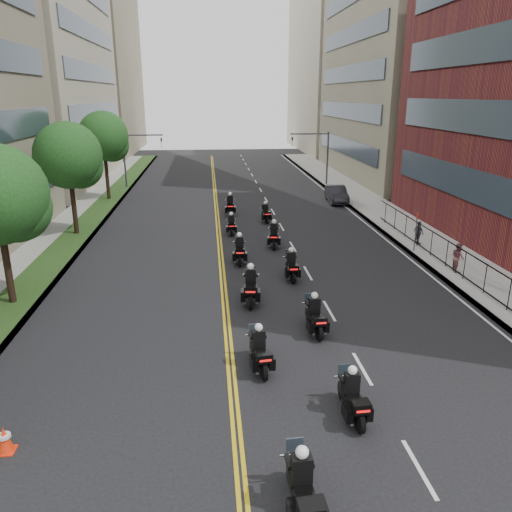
{
  "coord_description": "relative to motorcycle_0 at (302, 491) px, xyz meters",
  "views": [
    {
      "loc": [
        -2.04,
        -10.2,
        9.29
      ],
      "look_at": [
        0.11,
        12.43,
        1.91
      ],
      "focal_mm": 35.0,
      "sensor_mm": 36.0,
      "label": 1
    }
  ],
  "objects": [
    {
      "name": "motorcycle_10",
      "position": [
        -0.25,
        30.48,
        0.01
      ],
      "size": [
        0.58,
        2.47,
        1.83
      ],
      "rotation": [
        0.0,
        0.0,
        -0.03
      ],
      "color": "black",
      "rests_on": "ground"
    },
    {
      "name": "sidewalk_left",
      "position": [
        -11.87,
        26.21,
        -0.64
      ],
      "size": [
        4.0,
        90.0,
        0.15
      ],
      "primitive_type": "cube",
      "color": "gray",
      "rests_on": "ground"
    },
    {
      "name": "building_right_far",
      "position": [
        21.63,
        79.21,
        12.29
      ],
      "size": [
        15.0,
        28.0,
        26.0
      ],
      "primitive_type": "cube",
      "color": "#A99D88",
      "rests_on": "ground"
    },
    {
      "name": "motorcycle_3",
      "position": [
        2.22,
        9.19,
        -0.03
      ],
      "size": [
        0.57,
        2.32,
        1.71
      ],
      "rotation": [
        0.0,
        0.0,
        0.06
      ],
      "color": "black",
      "rests_on": "ground"
    },
    {
      "name": "motorcycle_6",
      "position": [
        -0.26,
        18.39,
        -0.01
      ],
      "size": [
        0.56,
        2.4,
        1.77
      ],
      "rotation": [
        0.0,
        0.0,
        -0.04
      ],
      "color": "black",
      "rests_on": "ground"
    },
    {
      "name": "sidewalk_right",
      "position": [
        12.13,
        26.21,
        -0.64
      ],
      "size": [
        4.0,
        90.0,
        0.15
      ],
      "primitive_type": "cube",
      "color": "gray",
      "rests_on": "ground"
    },
    {
      "name": "iron_fence",
      "position": [
        11.13,
        13.21,
        0.19
      ],
      "size": [
        0.05,
        28.0,
        1.5
      ],
      "color": "black",
      "rests_on": "sidewalk_right"
    },
    {
      "name": "building_right_tan",
      "position": [
        21.6,
        49.21,
        14.29
      ],
      "size": [
        15.11,
        28.0,
        30.0
      ],
      "color": "#766D56",
      "rests_on": "ground"
    },
    {
      "name": "grass_strip",
      "position": [
        -11.07,
        26.21,
        -0.54
      ],
      "size": [
        2.0,
        90.0,
        0.04
      ],
      "primitive_type": "cube",
      "color": "#203C16",
      "rests_on": "sidewalk_left"
    },
    {
      "name": "motorcycle_2",
      "position": [
        -0.32,
        6.55,
        -0.04
      ],
      "size": [
        0.67,
        2.3,
        1.7
      ],
      "rotation": [
        0.0,
        0.0,
        0.12
      ],
      "color": "black",
      "rests_on": "ground"
    },
    {
      "name": "street_trees",
      "position": [
        -10.92,
        19.82,
        4.42
      ],
      "size": [
        4.4,
        38.4,
        7.98
      ],
      "color": "#301E15",
      "rests_on": "ground"
    },
    {
      "name": "ground",
      "position": [
        0.13,
        1.21,
        -0.71
      ],
      "size": [
        160.0,
        160.0,
        0.0
      ],
      "primitive_type": "plane",
      "color": "black",
      "rests_on": "ground"
    },
    {
      "name": "motorcycle_5",
      "position": [
        2.28,
        15.46,
        -0.04
      ],
      "size": [
        0.53,
        2.3,
        1.7
      ],
      "rotation": [
        0.0,
        0.0,
        -0.02
      ],
      "color": "black",
      "rests_on": "ground"
    },
    {
      "name": "traffic_signal_right",
      "position": [
        9.66,
        43.21,
        2.99
      ],
      "size": [
        4.09,
        0.2,
        5.6
      ],
      "color": "#3F3F44",
      "rests_on": "ground"
    },
    {
      "name": "motorcycle_0",
      "position": [
        0.0,
        0.0,
        0.0
      ],
      "size": [
        0.58,
        2.44,
        1.8
      ],
      "rotation": [
        0.0,
        0.0,
        0.04
      ],
      "color": "black",
      "rests_on": "ground"
    },
    {
      "name": "parked_sedan",
      "position": [
        9.53,
        34.53,
        0.02
      ],
      "size": [
        1.83,
        4.53,
        1.46
      ],
      "primitive_type": "imported",
      "rotation": [
        0.0,
        0.0,
        -0.06
      ],
      "color": "black",
      "rests_on": "ground"
    },
    {
      "name": "motorcycle_9",
      "position": [
        2.33,
        27.91,
        -0.09
      ],
      "size": [
        0.51,
        2.14,
        1.58
      ],
      "rotation": [
        0.0,
        0.0,
        0.04
      ],
      "color": "black",
      "rests_on": "ground"
    },
    {
      "name": "motorcycle_8",
      "position": [
        -0.44,
        24.66,
        -0.1
      ],
      "size": [
        0.49,
        2.09,
        1.54
      ],
      "rotation": [
        0.0,
        0.0,
        -0.03
      ],
      "color": "black",
      "rests_on": "ground"
    },
    {
      "name": "pedestrian_c",
      "position": [
        11.33,
        20.59,
        0.18
      ],
      "size": [
        0.61,
        0.94,
        1.49
      ],
      "primitive_type": "imported",
      "rotation": [
        0.0,
        0.0,
        1.88
      ],
      "color": "#403F47",
      "rests_on": "sidewalk_right"
    },
    {
      "name": "pedestrian_b",
      "position": [
        11.33,
        15.36,
        0.24
      ],
      "size": [
        0.65,
        0.81,
        1.6
      ],
      "primitive_type": "imported",
      "rotation": [
        0.0,
        0.0,
        1.5
      ],
      "color": "brown",
      "rests_on": "sidewalk_right"
    },
    {
      "name": "traffic_cone",
      "position": [
        -7.63,
        2.92,
        -0.34
      ],
      "size": [
        0.46,
        0.46,
        0.77
      ],
      "color": "#FF2E0D",
      "rests_on": "ground"
    },
    {
      "name": "motorcycle_1",
      "position": [
        2.17,
        3.53,
        -0.05
      ],
      "size": [
        0.55,
        2.26,
        1.66
      ],
      "rotation": [
        0.0,
        0.0,
        0.05
      ],
      "color": "black",
      "rests_on": "ground"
    },
    {
      "name": "building_left_far",
      "position": [
        -21.87,
        79.21,
        12.29
      ],
      "size": [
        16.0,
        28.0,
        26.0
      ],
      "primitive_type": "cube",
      "color": "#766D56",
      "rests_on": "ground"
    },
    {
      "name": "building_left_mid",
      "position": [
        -21.85,
        49.21,
        16.29
      ],
      "size": [
        16.11,
        28.0,
        34.0
      ],
      "color": "#A99D88",
      "rests_on": "ground"
    },
    {
      "name": "motorcycle_4",
      "position": [
        -0.12,
        12.52,
        0.03
      ],
      "size": [
        0.71,
        2.55,
        1.88
      ],
      "rotation": [
        0.0,
        0.0,
        -0.1
      ],
      "color": "black",
      "rests_on": "ground"
    },
    {
      "name": "motorcycle_7",
      "position": [
        2.12,
        21.36,
        -0.01
      ],
      "size": [
        0.72,
        2.39,
        1.76
      ],
      "rotation": [
        0.0,
        0.0,
        -0.13
      ],
      "color": "black",
      "rests_on": "ground"
    },
    {
      "name": "traffic_signal_left",
      "position": [
        -9.41,
        43.21,
        2.99
      ],
      "size": [
        4.09,
        0.2,
        5.6
      ],
      "color": "#3F3F44",
      "rests_on": "ground"
    }
  ]
}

